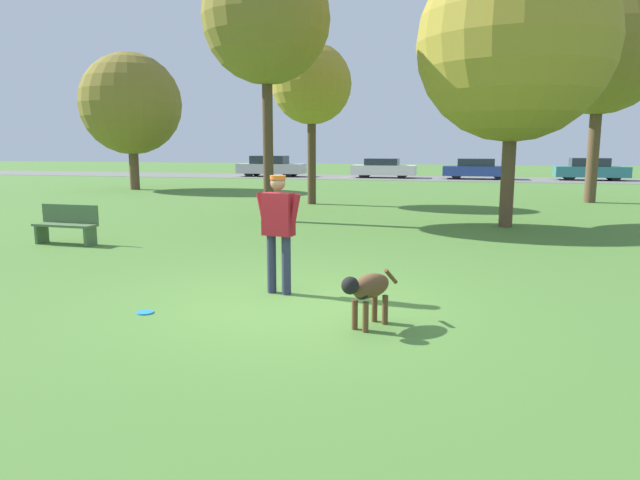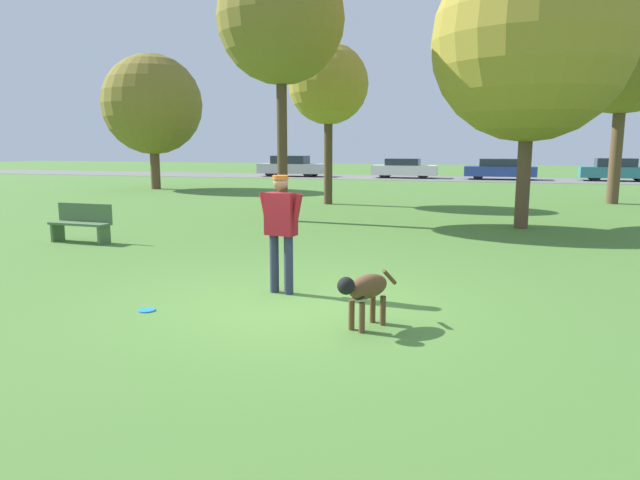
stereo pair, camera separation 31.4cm
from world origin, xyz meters
name	(u,v)px [view 1 (the left image)]	position (x,y,z in m)	size (l,w,h in m)	color
ground_plane	(293,304)	(0.00, 0.00, 0.00)	(120.00, 120.00, 0.00)	#4C7A33
far_road_strip	(432,178)	(0.00, 30.68, 0.01)	(120.00, 6.00, 0.01)	slate
person	(278,224)	(-0.35, 0.46, 1.00)	(0.70, 0.30, 1.68)	#2D334C
dog	(368,289)	(1.14, -0.76, 0.46)	(0.57, 0.97, 0.66)	brown
frisbee	(145,312)	(-1.68, -0.89, 0.01)	(0.21, 0.21, 0.02)	#268CE5
tree_near_left	(266,20)	(-3.16, 8.00, 5.41)	(3.43, 3.43, 7.15)	#4C3826
tree_near_right	(515,43)	(3.21, 8.40, 4.59)	(4.86, 4.86, 7.03)	brown
tree_mid_center	(312,85)	(-3.24, 12.88, 4.21)	(2.83, 2.83, 5.66)	#4C3826
tree_far_right	(601,47)	(6.67, 16.00, 5.58)	(4.81, 4.81, 8.01)	brown
tree_far_left	(131,104)	(-13.37, 17.49, 4.04)	(4.74, 4.74, 6.42)	brown
parked_car_silver	(271,166)	(-10.88, 30.29, 0.70)	(4.58, 1.88, 1.42)	#B7B7BC
parked_car_white	(383,168)	(-3.16, 30.60, 0.63)	(4.18, 1.84, 1.27)	white
parked_car_blue	(477,169)	(2.80, 30.58, 0.65)	(4.30, 1.88, 1.30)	#284293
parked_car_teal	(591,169)	(9.51, 31.00, 0.67)	(4.22, 1.81, 1.36)	teal
park_bench	(67,223)	(-6.08, 3.31, 0.45)	(1.41, 0.45, 0.84)	#4C6B42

